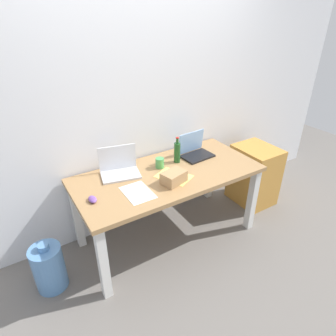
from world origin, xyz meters
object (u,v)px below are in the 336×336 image
object	(u,v)px
laptop_left	(119,168)
cardboard_box	(174,177)
coffee_mug	(160,163)
water_cooler_jug	(49,267)
desk	(168,182)
computer_mouse	(92,199)
laptop_right	(195,151)
beer_bottle	(177,152)
filing_cabinet	(254,175)

from	to	relation	value
laptop_left	cardboard_box	xyz separation A→B (m)	(0.33, -0.38, -0.00)
coffee_mug	water_cooler_jug	xyz separation A→B (m)	(-1.13, -0.14, -0.58)
desk	laptop_left	xyz separation A→B (m)	(-0.38, 0.21, 0.15)
computer_mouse	water_cooler_jug	distance (m)	0.69
desk	laptop_right	bearing A→B (deg)	20.28
desk	cardboard_box	world-z (taller)	cardboard_box
laptop_right	beer_bottle	world-z (taller)	beer_bottle
computer_mouse	water_cooler_jug	xyz separation A→B (m)	(-0.42, 0.05, -0.55)
coffee_mug	beer_bottle	bearing A→B (deg)	2.27
beer_bottle	filing_cabinet	xyz separation A→B (m)	(0.99, -0.13, -0.50)
laptop_left	filing_cabinet	xyz separation A→B (m)	(1.56, -0.21, -0.45)
desk	laptop_left	world-z (taller)	laptop_left
water_cooler_jug	desk	bearing A→B (deg)	0.45
desk	beer_bottle	distance (m)	0.30
laptop_left	filing_cabinet	distance (m)	1.63
desk	water_cooler_jug	size ratio (longest dim) A/B	3.74
laptop_left	water_cooler_jug	xyz separation A→B (m)	(-0.77, -0.22, -0.59)
coffee_mug	filing_cabinet	distance (m)	1.28
laptop_left	water_cooler_jug	bearing A→B (deg)	-163.82
desk	water_cooler_jug	bearing A→B (deg)	-179.55
cardboard_box	laptop_right	bearing A→B (deg)	34.71
desk	cardboard_box	xyz separation A→B (m)	(-0.04, -0.17, 0.15)
laptop_right	filing_cabinet	xyz separation A→B (m)	(0.77, -0.15, -0.45)
computer_mouse	filing_cabinet	xyz separation A→B (m)	(1.90, 0.07, -0.41)
beer_bottle	water_cooler_jug	size ratio (longest dim) A/B	0.56
desk	laptop_left	distance (m)	0.46
laptop_right	beer_bottle	bearing A→B (deg)	-175.20
water_cooler_jug	laptop_right	bearing A→B (deg)	5.95
laptop_right	cardboard_box	bearing A→B (deg)	-145.29
cardboard_box	filing_cabinet	distance (m)	1.32
laptop_left	computer_mouse	world-z (taller)	laptop_left
computer_mouse	cardboard_box	xyz separation A→B (m)	(0.68, -0.10, 0.03)
computer_mouse	cardboard_box	world-z (taller)	cardboard_box
laptop_right	filing_cabinet	distance (m)	0.90
cardboard_box	desk	bearing A→B (deg)	74.78
cardboard_box	water_cooler_jug	bearing A→B (deg)	171.90
coffee_mug	filing_cabinet	size ratio (longest dim) A/B	0.14
desk	laptop_right	world-z (taller)	laptop_right
coffee_mug	water_cooler_jug	world-z (taller)	coffee_mug
laptop_right	cardboard_box	xyz separation A→B (m)	(-0.46, -0.32, -0.00)
laptop_right	filing_cabinet	world-z (taller)	laptop_right
cardboard_box	filing_cabinet	bearing A→B (deg)	8.00
computer_mouse	coffee_mug	xyz separation A→B (m)	(0.71, 0.19, 0.03)
desk	beer_bottle	bearing A→B (deg)	35.83
beer_bottle	computer_mouse	bearing A→B (deg)	-167.87
cardboard_box	filing_cabinet	world-z (taller)	cardboard_box
laptop_right	computer_mouse	size ratio (longest dim) A/B	3.20
beer_bottle	cardboard_box	xyz separation A→B (m)	(-0.23, -0.30, -0.05)
laptop_right	coffee_mug	distance (m)	0.43
computer_mouse	beer_bottle	bearing A→B (deg)	13.32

